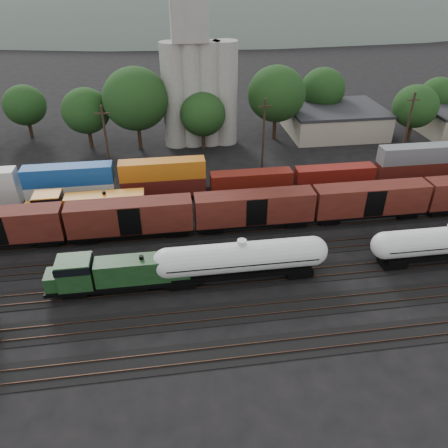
{
  "coord_description": "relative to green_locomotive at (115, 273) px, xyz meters",
  "views": [
    {
      "loc": [
        -3.42,
        -41.7,
        30.45
      ],
      "look_at": [
        2.88,
        2.0,
        3.0
      ],
      "focal_mm": 35.0,
      "sensor_mm": 36.0,
      "label": 1
    }
  ],
  "objects": [
    {
      "name": "ground",
      "position": [
        9.44,
        5.0,
        -2.43
      ],
      "size": [
        600.0,
        600.0,
        0.0
      ],
      "primitive_type": "plane",
      "color": "black"
    },
    {
      "name": "tracks",
      "position": [
        9.44,
        5.0,
        -2.39
      ],
      "size": [
        180.0,
        33.2,
        0.2
      ],
      "color": "black",
      "rests_on": "ground"
    },
    {
      "name": "green_locomotive",
      "position": [
        0.0,
        0.0,
        0.0
      ],
      "size": [
        16.04,
        2.83,
        4.25
      ],
      "color": "black",
      "rests_on": "ground"
    },
    {
      "name": "tank_car_a",
      "position": [
        13.18,
        -0.0,
        0.48
      ],
      "size": [
        18.84,
        3.37,
        4.94
      ],
      "color": "silver",
      "rests_on": "ground"
    },
    {
      "name": "tank_car_b",
      "position": [
        36.73,
        0.0,
        0.36
      ],
      "size": [
        17.98,
        3.22,
        4.71
      ],
      "color": "silver",
      "rests_on": "ground"
    },
    {
      "name": "orange_locomotive",
      "position": [
        -5.1,
        15.0,
        -0.02
      ],
      "size": [
        16.87,
        2.81,
        4.22
      ],
      "color": "black",
      "rests_on": "ground"
    },
    {
      "name": "boxcar_string",
      "position": [
        24.32,
        10.0,
        0.69
      ],
      "size": [
        184.4,
        2.9,
        4.2
      ],
      "color": "black",
      "rests_on": "ground"
    },
    {
      "name": "container_wall",
      "position": [
        22.78,
        20.0,
        0.42
      ],
      "size": [
        184.4,
        2.6,
        5.8
      ],
      "color": "black",
      "rests_on": "ground"
    },
    {
      "name": "grain_silo",
      "position": [
        12.72,
        41.0,
        8.82
      ],
      "size": [
        13.4,
        5.0,
        29.0
      ],
      "color": "#99968C",
      "rests_on": "ground"
    },
    {
      "name": "industrial_sheds",
      "position": [
        16.06,
        40.25,
        0.13
      ],
      "size": [
        119.38,
        17.26,
        5.1
      ],
      "color": "#9E937F",
      "rests_on": "ground"
    },
    {
      "name": "tree_band",
      "position": [
        6.93,
        41.13,
        4.97
      ],
      "size": [
        162.61,
        22.4,
        14.45
      ],
      "color": "black",
      "rests_on": "ground"
    },
    {
      "name": "utility_poles",
      "position": [
        9.44,
        27.0,
        3.78
      ],
      "size": [
        122.2,
        0.36,
        12.0
      ],
      "color": "black",
      "rests_on": "ground"
    },
    {
      "name": "distant_hills",
      "position": [
        33.35,
        265.0,
        -23.0
      ],
      "size": [
        860.0,
        286.0,
        130.0
      ],
      "color": "#59665B",
      "rests_on": "ground"
    }
  ]
}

